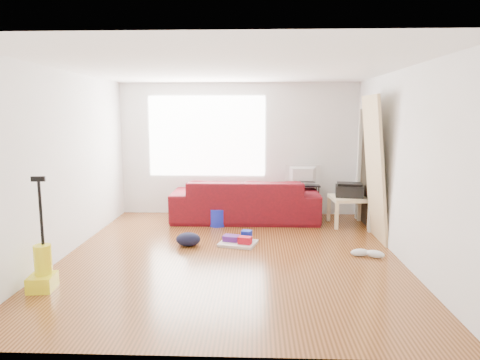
{
  "coord_description": "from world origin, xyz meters",
  "views": [
    {
      "loc": [
        0.34,
        -5.64,
        1.91
      ],
      "look_at": [
        0.1,
        0.6,
        0.95
      ],
      "focal_mm": 32.0,
      "sensor_mm": 36.0,
      "label": 1
    }
  ],
  "objects_px": {
    "cleaning_tray": "(239,241)",
    "vacuum": "(42,269)",
    "backpack": "(188,246)",
    "sofa": "(245,220)",
    "tv_stand": "(302,201)",
    "bucket": "(218,226)",
    "side_table": "(349,201)"
  },
  "relations": [
    {
      "from": "backpack",
      "to": "vacuum",
      "type": "relative_size",
      "value": 0.29
    },
    {
      "from": "sofa",
      "to": "vacuum",
      "type": "relative_size",
      "value": 2.1
    },
    {
      "from": "tv_stand",
      "to": "cleaning_tray",
      "type": "distance_m",
      "value": 2.08
    },
    {
      "from": "bucket",
      "to": "backpack",
      "type": "height_order",
      "value": "bucket"
    },
    {
      "from": "sofa",
      "to": "vacuum",
      "type": "height_order",
      "value": "vacuum"
    },
    {
      "from": "cleaning_tray",
      "to": "backpack",
      "type": "height_order",
      "value": "cleaning_tray"
    },
    {
      "from": "bucket",
      "to": "cleaning_tray",
      "type": "bearing_deg",
      "value": -68.73
    },
    {
      "from": "side_table",
      "to": "backpack",
      "type": "bearing_deg",
      "value": -153.28
    },
    {
      "from": "side_table",
      "to": "bucket",
      "type": "xyz_separation_m",
      "value": [
        -2.27,
        -0.15,
        -0.42
      ]
    },
    {
      "from": "tv_stand",
      "to": "vacuum",
      "type": "distance_m",
      "value": 4.71
    },
    {
      "from": "cleaning_tray",
      "to": "backpack",
      "type": "relative_size",
      "value": 1.7
    },
    {
      "from": "sofa",
      "to": "bucket",
      "type": "relative_size",
      "value": 8.68
    },
    {
      "from": "bucket",
      "to": "cleaning_tray",
      "type": "relative_size",
      "value": 0.5
    },
    {
      "from": "cleaning_tray",
      "to": "side_table",
      "type": "bearing_deg",
      "value": 33.12
    },
    {
      "from": "tv_stand",
      "to": "bucket",
      "type": "relative_size",
      "value": 2.06
    },
    {
      "from": "sofa",
      "to": "tv_stand",
      "type": "xyz_separation_m",
      "value": [
        1.05,
        0.27,
        0.32
      ]
    },
    {
      "from": "sofa",
      "to": "bucket",
      "type": "height_order",
      "value": "sofa"
    },
    {
      "from": "cleaning_tray",
      "to": "sofa",
      "type": "bearing_deg",
      "value": 87.81
    },
    {
      "from": "sofa",
      "to": "tv_stand",
      "type": "relative_size",
      "value": 4.22
    },
    {
      "from": "side_table",
      "to": "bucket",
      "type": "relative_size",
      "value": 2.16
    },
    {
      "from": "cleaning_tray",
      "to": "vacuum",
      "type": "bearing_deg",
      "value": -140.67
    },
    {
      "from": "bucket",
      "to": "tv_stand",
      "type": "bearing_deg",
      "value": 23.94
    },
    {
      "from": "bucket",
      "to": "backpack",
      "type": "relative_size",
      "value": 0.84
    },
    {
      "from": "bucket",
      "to": "vacuum",
      "type": "bearing_deg",
      "value": -121.14
    },
    {
      "from": "sofa",
      "to": "side_table",
      "type": "xyz_separation_m",
      "value": [
        1.8,
        -0.26,
        0.42
      ]
    },
    {
      "from": "tv_stand",
      "to": "side_table",
      "type": "bearing_deg",
      "value": -36.1
    },
    {
      "from": "side_table",
      "to": "tv_stand",
      "type": "bearing_deg",
      "value": 144.62
    },
    {
      "from": "tv_stand",
      "to": "side_table",
      "type": "relative_size",
      "value": 0.95
    },
    {
      "from": "backpack",
      "to": "cleaning_tray",
      "type": "bearing_deg",
      "value": 7.86
    },
    {
      "from": "bucket",
      "to": "side_table",
      "type": "bearing_deg",
      "value": 3.72
    },
    {
      "from": "tv_stand",
      "to": "cleaning_tray",
      "type": "height_order",
      "value": "tv_stand"
    },
    {
      "from": "side_table",
      "to": "cleaning_tray",
      "type": "distance_m",
      "value": 2.25
    }
  ]
}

